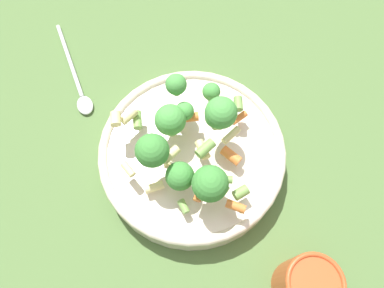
# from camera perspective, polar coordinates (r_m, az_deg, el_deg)

# --- Properties ---
(ground_plane) EXTENTS (3.00, 3.00, 0.00)m
(ground_plane) POSITION_cam_1_polar(r_m,az_deg,el_deg) (0.59, -0.00, -2.53)
(ground_plane) COLOR #4C6B38
(bowl) EXTENTS (0.28, 0.28, 0.05)m
(bowl) POSITION_cam_1_polar(r_m,az_deg,el_deg) (0.56, -0.00, -1.60)
(bowl) COLOR beige
(bowl) RESTS_ON ground_plane
(pasta_salad) EXTENTS (0.21, 0.20, 0.09)m
(pasta_salad) POSITION_cam_1_polar(r_m,az_deg,el_deg) (0.49, -0.28, 0.55)
(pasta_salad) COLOR #8CB766
(pasta_salad) RESTS_ON bowl
(cup) EXTENTS (0.07, 0.07, 0.09)m
(cup) POSITION_cam_1_polar(r_m,az_deg,el_deg) (0.52, 17.00, -19.82)
(cup) COLOR #CC4C23
(cup) RESTS_ON ground_plane
(spoon) EXTENTS (0.20, 0.05, 0.01)m
(spoon) POSITION_cam_1_polar(r_m,az_deg,el_deg) (0.67, -17.02, 8.75)
(spoon) COLOR silver
(spoon) RESTS_ON ground_plane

